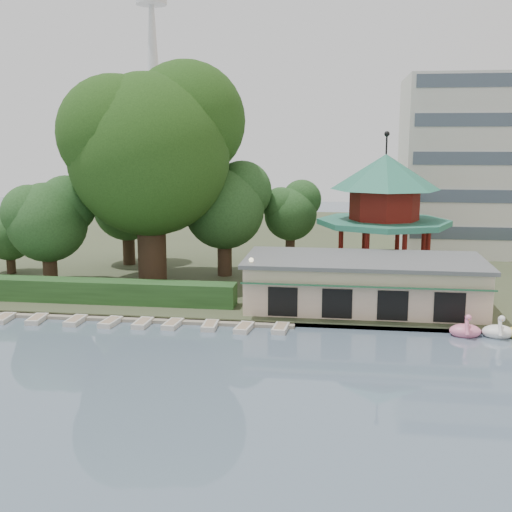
% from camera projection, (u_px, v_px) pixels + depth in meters
% --- Properties ---
extents(ground_plane, '(220.00, 220.00, 0.00)m').
position_uv_depth(ground_plane, '(163.00, 425.00, 30.78)').
color(ground_plane, slate).
rests_on(ground_plane, ground).
extents(shore, '(220.00, 70.00, 0.40)m').
position_uv_depth(shore, '(277.00, 244.00, 81.39)').
color(shore, '#424930').
rests_on(shore, ground).
extents(embankment, '(220.00, 0.60, 0.30)m').
position_uv_depth(embankment, '(228.00, 321.00, 47.60)').
color(embankment, gray).
rests_on(embankment, ground).
extents(dock, '(34.00, 1.60, 0.24)m').
position_uv_depth(dock, '(74.00, 316.00, 49.13)').
color(dock, gray).
rests_on(dock, ground).
extents(boathouse, '(18.60, 9.39, 3.90)m').
position_uv_depth(boathouse, '(364.00, 282.00, 50.40)').
color(boathouse, beige).
rests_on(boathouse, shore).
extents(pavilion, '(12.40, 12.40, 13.50)m').
position_uv_depth(pavilion, '(384.00, 205.00, 58.96)').
color(pavilion, beige).
rests_on(pavilion, shore).
extents(broadcast_tower, '(8.00, 8.00, 96.00)m').
position_uv_depth(broadcast_tower, '(153.00, 57.00, 166.59)').
color(broadcast_tower, silver).
rests_on(broadcast_tower, ground).
extents(hedge, '(30.00, 2.00, 1.80)m').
position_uv_depth(hedge, '(55.00, 290.00, 52.53)').
color(hedge, '#274E22').
rests_on(hedge, shore).
extents(lamp_post, '(0.36, 0.36, 4.28)m').
position_uv_depth(lamp_post, '(251.00, 275.00, 48.47)').
color(lamp_post, black).
rests_on(lamp_post, shore).
extents(big_tree, '(15.92, 14.83, 20.10)m').
position_uv_depth(big_tree, '(152.00, 143.00, 57.08)').
color(big_tree, '#3A281C').
rests_on(big_tree, shore).
extents(small_trees, '(38.97, 17.27, 11.02)m').
position_uv_depth(small_trees, '(126.00, 210.00, 61.76)').
color(small_trees, '#3A281C').
rests_on(small_trees, shore).
extents(moored_rowboats, '(32.22, 2.77, 0.36)m').
position_uv_depth(moored_rowboats, '(73.00, 320.00, 47.71)').
color(moored_rowboats, beige).
rests_on(moored_rowboats, ground).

